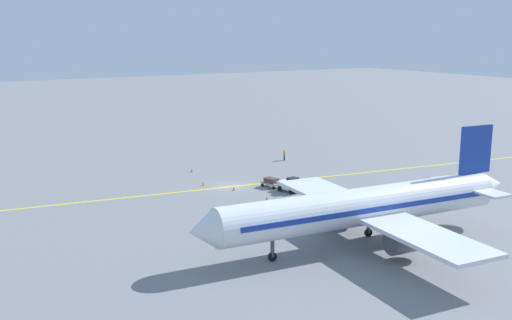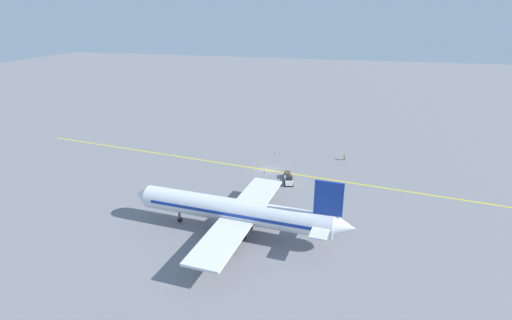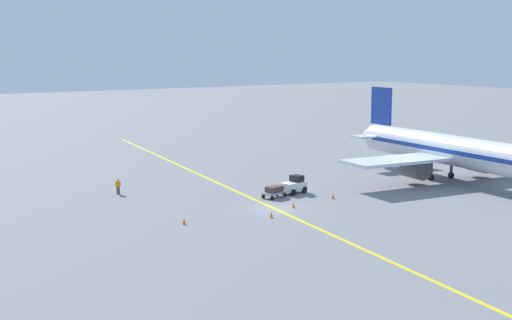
# 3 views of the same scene
# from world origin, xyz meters

# --- Properties ---
(ground_plane) EXTENTS (400.00, 400.00, 0.00)m
(ground_plane) POSITION_xyz_m (0.00, 0.00, 0.00)
(ground_plane) COLOR slate
(apron_yellow_centreline) EXTENTS (16.98, 118.90, 0.01)m
(apron_yellow_centreline) POSITION_xyz_m (0.00, 0.00, 0.00)
(apron_yellow_centreline) COLOR yellow
(apron_yellow_centreline) RESTS_ON ground
(airplane_at_gate) EXTENTS (28.34, 35.55, 10.60)m
(airplane_at_gate) POSITION_xyz_m (-25.85, -0.80, 3.71)
(airplane_at_gate) COLOR silver
(airplane_at_gate) RESTS_ON ground
(baggage_tug_white) EXTENTS (3.28, 2.35, 2.11)m
(baggage_tug_white) POSITION_xyz_m (-6.20, -5.39, 0.90)
(baggage_tug_white) COLOR white
(baggage_tug_white) RESTS_ON ground
(baggage_cart_trailing) EXTENTS (2.86, 2.00, 1.24)m
(baggage_cart_trailing) POSITION_xyz_m (-3.00, -4.58, 0.76)
(baggage_cart_trailing) COLOR gray
(baggage_cart_trailing) RESTS_ON ground
(ground_crew_worker) EXTENTS (0.57, 0.28, 1.68)m
(ground_crew_worker) POSITION_xyz_m (10.27, -15.39, 0.91)
(ground_crew_worker) COLOR #23232D
(ground_crew_worker) RESTS_ON ground
(traffic_cone_near_nose) EXTENTS (0.32, 0.32, 0.55)m
(traffic_cone_near_nose) POSITION_xyz_m (-7.97, -0.80, 0.28)
(traffic_cone_near_nose) COLOR orange
(traffic_cone_near_nose) RESTS_ON ground
(traffic_cone_mid_apron) EXTENTS (0.32, 0.32, 0.55)m
(traffic_cone_mid_apron) POSITION_xyz_m (2.33, 2.75, 0.28)
(traffic_cone_mid_apron) COLOR orange
(traffic_cone_mid_apron) RESTS_ON ground
(traffic_cone_by_wingtip) EXTENTS (0.32, 0.32, 0.55)m
(traffic_cone_by_wingtip) POSITION_xyz_m (-1.90, 0.44, 0.28)
(traffic_cone_by_wingtip) COLOR orange
(traffic_cone_by_wingtip) RESTS_ON ground
(traffic_cone_far_edge) EXTENTS (0.32, 0.32, 0.55)m
(traffic_cone_far_edge) POSITION_xyz_m (10.43, 0.64, 0.28)
(traffic_cone_far_edge) COLOR orange
(traffic_cone_far_edge) RESTS_ON ground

